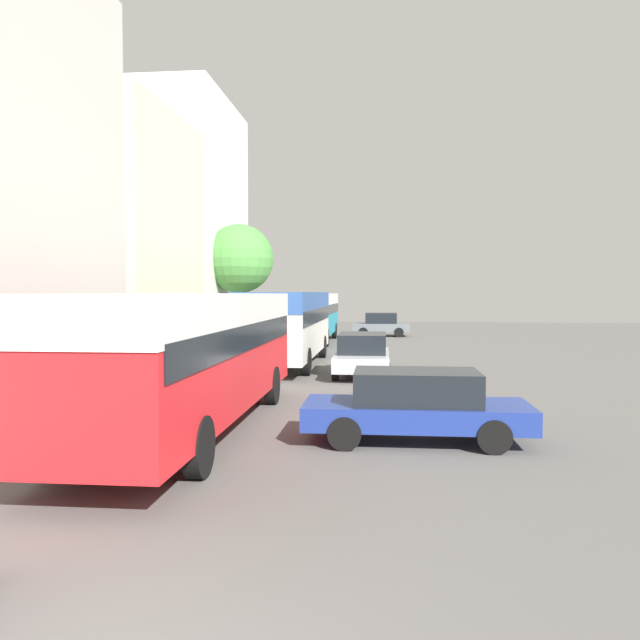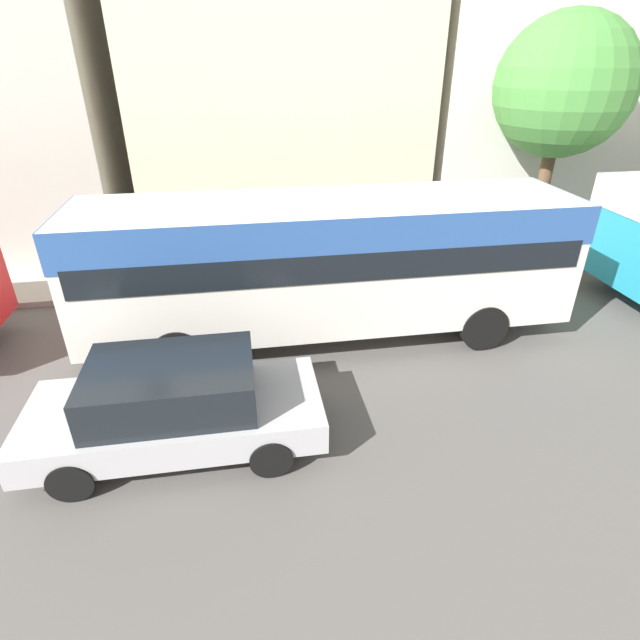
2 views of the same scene
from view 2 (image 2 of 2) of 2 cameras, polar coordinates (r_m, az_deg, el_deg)
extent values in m
cube|color=beige|center=(17.42, -5.12, 27.04)|extent=(6.56, 8.42, 10.30)
cube|color=silver|center=(19.86, 26.95, 29.38)|extent=(5.22, 9.34, 13.54)
cube|color=silver|center=(10.36, 0.91, 6.84)|extent=(2.42, 9.97, 2.48)
cube|color=#2D569E|center=(10.07, 0.94, 11.44)|extent=(2.44, 10.02, 0.74)
cube|color=black|center=(10.25, 0.92, 8.45)|extent=(2.47, 9.57, 0.55)
cylinder|color=black|center=(12.68, 13.86, 4.11)|extent=(0.28, 1.00, 1.00)
cylinder|color=black|center=(10.89, 18.14, -0.73)|extent=(0.28, 1.00, 1.00)
cylinder|color=black|center=(11.81, -15.07, 2.08)|extent=(0.28, 1.00, 1.00)
cylinder|color=black|center=(9.86, -15.95, -3.60)|extent=(0.28, 1.00, 1.00)
cylinder|color=black|center=(16.17, 32.72, 5.64)|extent=(0.28, 1.00, 1.00)
cube|color=#B7B7BC|center=(8.17, -16.05, -10.43)|extent=(1.87, 4.46, 0.51)
cube|color=black|center=(7.82, -16.63, -7.02)|extent=(1.65, 2.45, 0.68)
cylinder|color=black|center=(8.92, -6.48, -7.67)|extent=(0.22, 0.64, 0.64)
cylinder|color=black|center=(7.60, -5.62, -15.26)|extent=(0.22, 0.64, 0.64)
cylinder|color=black|center=(9.29, -23.94, -8.71)|extent=(0.22, 0.64, 0.64)
cylinder|color=black|center=(8.02, -26.53, -16.03)|extent=(0.22, 0.64, 0.64)
cylinder|color=#232838|center=(16.15, 17.22, 9.09)|extent=(0.34, 0.34, 0.78)
cylinder|color=#33477F|center=(15.94, 17.58, 11.50)|extent=(0.43, 0.43, 0.65)
sphere|color=tan|center=(15.83, 17.81, 12.99)|extent=(0.21, 0.21, 0.21)
cylinder|color=brown|center=(16.12, 23.85, 12.52)|extent=(0.36, 0.36, 3.24)
sphere|color=#47893D|center=(15.69, 26.12, 22.88)|extent=(3.58, 3.58, 3.58)
camera|label=1|loc=(24.18, -83.30, -3.39)|focal=35.00mm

